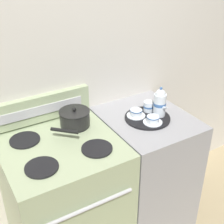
{
  "coord_description": "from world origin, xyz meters",
  "views": [
    {
      "loc": [
        -0.81,
        -1.49,
        2.03
      ],
      "look_at": [
        0.11,
        0.07,
        1.02
      ],
      "focal_mm": 50.0,
      "sensor_mm": 36.0,
      "label": 1
    }
  ],
  "objects_px": {
    "serving_tray": "(147,118)",
    "teacup_left": "(153,120)",
    "stove": "(66,202)",
    "teapot": "(160,102)",
    "teacup_right": "(136,113)",
    "saucepan": "(75,118)",
    "creamer_jug": "(149,106)"
  },
  "relations": [
    {
      "from": "serving_tray",
      "to": "teacup_left",
      "type": "relative_size",
      "value": 2.43
    },
    {
      "from": "stove",
      "to": "teapot",
      "type": "height_order",
      "value": "teapot"
    },
    {
      "from": "teapot",
      "to": "teacup_left",
      "type": "relative_size",
      "value": 1.65
    },
    {
      "from": "teacup_left",
      "to": "teacup_right",
      "type": "relative_size",
      "value": 1.0
    },
    {
      "from": "teacup_right",
      "to": "teacup_left",
      "type": "bearing_deg",
      "value": -71.2
    },
    {
      "from": "teapot",
      "to": "teacup_right",
      "type": "height_order",
      "value": "teapot"
    },
    {
      "from": "stove",
      "to": "serving_tray",
      "type": "distance_m",
      "value": 0.8
    },
    {
      "from": "saucepan",
      "to": "teacup_right",
      "type": "xyz_separation_m",
      "value": [
        0.41,
        -0.11,
        -0.03
      ]
    },
    {
      "from": "saucepan",
      "to": "teacup_left",
      "type": "distance_m",
      "value": 0.52
    },
    {
      "from": "stove",
      "to": "saucepan",
      "type": "xyz_separation_m",
      "value": [
        0.17,
        0.15,
        0.53
      ]
    },
    {
      "from": "stove",
      "to": "teacup_left",
      "type": "relative_size",
      "value": 7.34
    },
    {
      "from": "teapot",
      "to": "teacup_right",
      "type": "relative_size",
      "value": 1.65
    },
    {
      "from": "teacup_left",
      "to": "saucepan",
      "type": "bearing_deg",
      "value": 152.02
    },
    {
      "from": "stove",
      "to": "saucepan",
      "type": "distance_m",
      "value": 0.58
    },
    {
      "from": "serving_tray",
      "to": "creamer_jug",
      "type": "distance_m",
      "value": 0.1
    },
    {
      "from": "stove",
      "to": "creamer_jug",
      "type": "height_order",
      "value": "creamer_jug"
    },
    {
      "from": "teapot",
      "to": "teacup_right",
      "type": "bearing_deg",
      "value": 153.45
    },
    {
      "from": "teacup_right",
      "to": "creamer_jug",
      "type": "relative_size",
      "value": 1.75
    },
    {
      "from": "serving_tray",
      "to": "creamer_jug",
      "type": "relative_size",
      "value": 4.25
    },
    {
      "from": "serving_tray",
      "to": "teapot",
      "type": "bearing_deg",
      "value": -12.52
    },
    {
      "from": "stove",
      "to": "teacup_right",
      "type": "xyz_separation_m",
      "value": [
        0.58,
        0.04,
        0.5
      ]
    },
    {
      "from": "stove",
      "to": "serving_tray",
      "type": "xyz_separation_m",
      "value": [
        0.64,
        -0.01,
        0.47
      ]
    },
    {
      "from": "serving_tray",
      "to": "teacup_right",
      "type": "height_order",
      "value": "teacup_right"
    },
    {
      "from": "teacup_left",
      "to": "teacup_right",
      "type": "height_order",
      "value": "same"
    },
    {
      "from": "stove",
      "to": "saucepan",
      "type": "height_order",
      "value": "saucepan"
    },
    {
      "from": "teacup_right",
      "to": "stove",
      "type": "bearing_deg",
      "value": -176.17
    },
    {
      "from": "stove",
      "to": "saucepan",
      "type": "relative_size",
      "value": 3.14
    },
    {
      "from": "serving_tray",
      "to": "creamer_jug",
      "type": "bearing_deg",
      "value": 50.0
    },
    {
      "from": "creamer_jug",
      "to": "saucepan",
      "type": "bearing_deg",
      "value": 169.81
    },
    {
      "from": "serving_tray",
      "to": "stove",
      "type": "bearing_deg",
      "value": 178.7
    },
    {
      "from": "stove",
      "to": "teapot",
      "type": "bearing_deg",
      "value": -2.64
    },
    {
      "from": "stove",
      "to": "teacup_left",
      "type": "bearing_deg",
      "value": -8.48
    }
  ]
}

